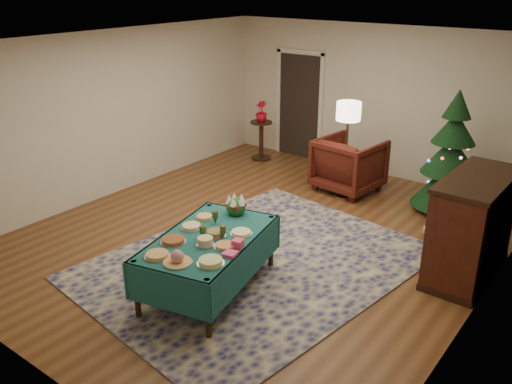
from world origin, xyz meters
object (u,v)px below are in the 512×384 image
Objects in this scene: gift_box at (238,244)px; armchair at (349,162)px; floor_lamp at (348,117)px; christmas_tree at (451,158)px; potted_plant at (261,116)px; side_table at (261,141)px; buffet_table at (209,248)px; piano at (471,228)px.

armchair is at bearing 99.75° from gift_box.
floor_lamp is at bearing 113.43° from armchair.
christmas_tree is (1.64, 0.15, 0.36)m from armchair.
christmas_tree is at bearing 76.28° from gift_box.
christmas_tree is at bearing -4.46° from potted_plant.
floor_lamp is 2.08× the size of side_table.
buffet_table is at bearing -60.45° from side_table.
buffet_table is 4.26m from christmas_tree.
gift_box is 0.07× the size of floor_lamp.
christmas_tree is 1.28× the size of piano.
gift_box is (0.43, 0.01, 0.19)m from buffet_table.
side_table is 3.89m from christmas_tree.
piano is (2.53, -1.65, 0.12)m from armchair.
piano reaches higher than gift_box.
floor_lamp is 2.86m from piano.
gift_box is at bearing 1.56° from buffet_table.
armchair is at bearing -11.63° from potted_plant.
side_table is at bearing 119.55° from buffet_table.
side_table is 5.19m from piano.
armchair is at bearing 146.93° from piano.
gift_box is at bearing -80.88° from floor_lamp.
christmas_tree reaches higher than armchair.
floor_lamp reaches higher than potted_plant.
buffet_table is 1.03× the size of christmas_tree.
gift_box is 0.14× the size of side_table.
piano is at bearing -63.67° from christmas_tree.
side_table is (-2.21, 0.46, -0.13)m from armchair.
potted_plant reaches higher than gift_box.
christmas_tree is (3.85, -0.30, -0.02)m from potted_plant.
floor_lamp is 1.69m from christmas_tree.
christmas_tree is at bearing -167.48° from armchair.
armchair is 0.53× the size of christmas_tree.
piano is (2.43, -1.32, -0.74)m from floor_lamp.
christmas_tree is at bearing 17.43° from floor_lamp.
piano is at bearing 43.92° from buffet_table.
armchair is 2.48× the size of potted_plant.
floor_lamp reaches higher than side_table.
armchair reaches higher than side_table.
side_table is (-2.87, 4.30, -0.37)m from gift_box.
side_table is 0.51× the size of piano.
floor_lamp reaches higher than buffet_table.
armchair is 0.67× the size of piano.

